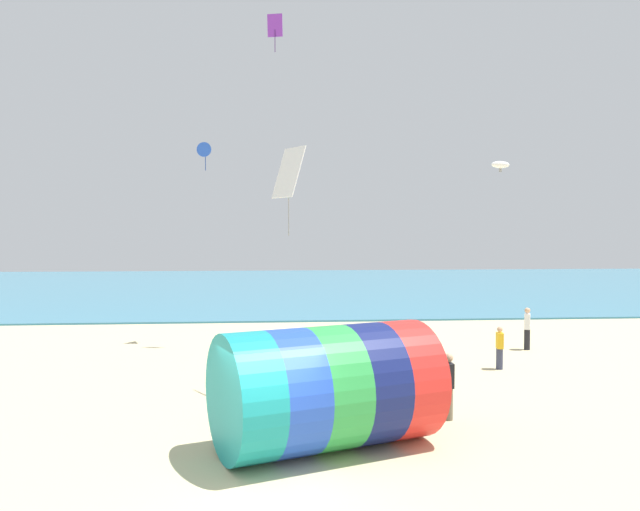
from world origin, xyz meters
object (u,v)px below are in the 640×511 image
object	(u,v)px
kite_handler	(448,386)
kite_blue_delta	(205,151)
kite_white_parafoil	(500,165)
kite_purple_diamond	(275,26)
giant_inflatable_tube	(328,387)
kite_white_diamond	(289,173)
bystander_near_water	(527,328)
bystander_mid_beach	(500,348)

from	to	relation	value
kite_handler	kite_blue_delta	distance (m)	15.82
kite_blue_delta	kite_white_parafoil	size ratio (longest dim) A/B	1.22
kite_purple_diamond	giant_inflatable_tube	bearing A→B (deg)	-84.85
kite_handler	kite_white_diamond	bearing A→B (deg)	144.89
kite_blue_delta	kite_white_parafoil	xyz separation A→B (m)	(12.28, -2.40, -0.76)
kite_white_parafoil	bystander_near_water	xyz separation A→B (m)	(1.09, -0.35, -6.73)
giant_inflatable_tube	kite_purple_diamond	xyz separation A→B (m)	(-1.11, 12.26, 11.97)
kite_white_diamond	giant_inflatable_tube	bearing A→B (deg)	-80.92
giant_inflatable_tube	kite_white_diamond	xyz separation A→B (m)	(-0.75, 4.71, 5.25)
bystander_near_water	bystander_mid_beach	xyz separation A→B (m)	(-2.43, -3.40, -0.13)
kite_handler	bystander_mid_beach	size ratio (longest dim) A/B	1.15
kite_white_diamond	kite_purple_diamond	xyz separation A→B (m)	(-0.35, 7.55, 6.72)
kite_white_diamond	bystander_near_water	xyz separation A→B (m)	(9.98, 6.15, -5.75)
giant_inflatable_tube	kite_white_parafoil	xyz separation A→B (m)	(8.14, 11.21, 6.24)
kite_purple_diamond	bystander_near_water	bearing A→B (deg)	-7.70
giant_inflatable_tube	kite_purple_diamond	world-z (taller)	kite_purple_diamond
kite_blue_delta	kite_purple_diamond	bearing A→B (deg)	-24.13
kite_handler	bystander_near_water	bearing A→B (deg)	56.80
kite_blue_delta	kite_handler	bearing A→B (deg)	-57.64
giant_inflatable_tube	kite_blue_delta	world-z (taller)	kite_blue_delta
kite_blue_delta	kite_purple_diamond	xyz separation A→B (m)	(3.03, -1.36, 4.98)
kite_handler	bystander_mid_beach	xyz separation A→B (m)	(3.47, 5.62, -0.13)
giant_inflatable_tube	kite_purple_diamond	size ratio (longest dim) A/B	3.58
kite_white_diamond	bystander_mid_beach	distance (m)	9.95
kite_handler	kite_purple_diamond	xyz separation A→B (m)	(-4.43, 10.42, 12.46)
kite_handler	bystander_near_water	xyz separation A→B (m)	(5.90, 9.02, -0.01)
kite_handler	bystander_near_water	size ratio (longest dim) A/B	1.01
kite_white_diamond	bystander_near_water	bearing A→B (deg)	31.65
bystander_mid_beach	kite_white_diamond	bearing A→B (deg)	-159.96
kite_blue_delta	kite_white_diamond	distance (m)	9.69
kite_handler	kite_purple_diamond	size ratio (longest dim) A/B	1.13
kite_handler	bystander_mid_beach	world-z (taller)	kite_handler
bystander_near_water	bystander_mid_beach	world-z (taller)	bystander_near_water
kite_white_parafoil	bystander_mid_beach	bearing A→B (deg)	-109.75
kite_white_diamond	kite_white_parafoil	xyz separation A→B (m)	(8.89, 6.50, 0.99)
giant_inflatable_tube	bystander_mid_beach	xyz separation A→B (m)	(6.80, 7.46, -0.62)
bystander_mid_beach	kite_purple_diamond	bearing A→B (deg)	148.74
kite_purple_diamond	kite_white_diamond	bearing A→B (deg)	-87.32
kite_blue_delta	bystander_near_water	size ratio (longest dim) A/B	0.68
giant_inflatable_tube	kite_handler	xyz separation A→B (m)	(3.33, 1.84, -0.49)
giant_inflatable_tube	bystander_mid_beach	world-z (taller)	giant_inflatable_tube
kite_purple_diamond	bystander_near_water	xyz separation A→B (m)	(10.34, -1.40, -12.47)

